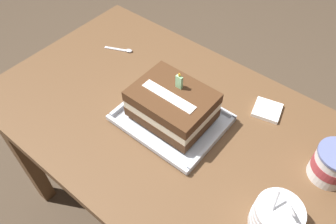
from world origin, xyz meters
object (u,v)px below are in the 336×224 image
(birthday_cake, at_px, (171,105))
(bowl_stack, at_px, (276,218))
(foil_tray, at_px, (171,119))
(serving_spoon_near_tray, at_px, (124,50))
(napkin_pile, at_px, (267,110))
(ice_cream_tub, at_px, (333,164))

(birthday_cake, distance_m, bowl_stack, 0.43)
(foil_tray, height_order, bowl_stack, bowl_stack)
(birthday_cake, bearing_deg, bowl_stack, -14.03)
(foil_tray, xyz_separation_m, birthday_cake, (0.00, 0.00, 0.07))
(serving_spoon_near_tray, relative_size, napkin_pile, 1.05)
(birthday_cake, height_order, napkin_pile, birthday_cake)
(bowl_stack, relative_size, serving_spoon_near_tray, 1.22)
(bowl_stack, bearing_deg, ice_cream_tub, 77.62)
(ice_cream_tub, bearing_deg, bowl_stack, -102.38)
(bowl_stack, height_order, ice_cream_tub, bowl_stack)
(foil_tray, distance_m, ice_cream_tub, 0.49)
(birthday_cake, xyz_separation_m, ice_cream_tub, (0.47, 0.13, -0.02))
(serving_spoon_near_tray, bearing_deg, ice_cream_tub, -2.43)
(foil_tray, xyz_separation_m, bowl_stack, (0.42, -0.10, 0.04))
(birthday_cake, bearing_deg, ice_cream_tub, 15.02)
(ice_cream_tub, height_order, serving_spoon_near_tray, ice_cream_tub)
(foil_tray, distance_m, serving_spoon_near_tray, 0.40)
(ice_cream_tub, distance_m, napkin_pile, 0.27)
(bowl_stack, relative_size, ice_cream_tub, 1.21)
(serving_spoon_near_tray, distance_m, napkin_pile, 0.59)
(birthday_cake, relative_size, bowl_stack, 1.78)
(foil_tray, relative_size, serving_spoon_near_tray, 2.94)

